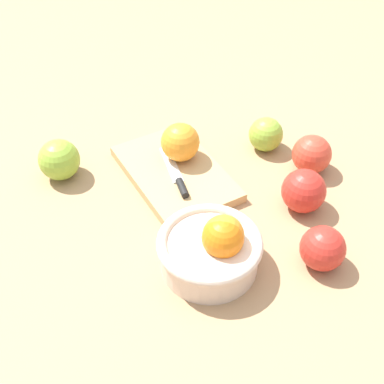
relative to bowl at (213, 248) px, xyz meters
name	(u,v)px	position (x,y,z in m)	size (l,w,h in m)	color
ground_plane	(200,199)	(0.13, -0.10, -0.04)	(2.40, 2.40, 0.00)	tan
bowl	(213,248)	(0.00, 0.00, 0.00)	(0.17, 0.17, 0.10)	beige
cutting_board	(175,173)	(0.21, -0.10, -0.03)	(0.26, 0.17, 0.02)	tan
orange_on_board	(180,142)	(0.23, -0.14, 0.01)	(0.08, 0.08, 0.08)	orange
knife	(177,178)	(0.18, -0.09, -0.02)	(0.15, 0.08, 0.01)	silver
apple_front_left	(323,248)	(-0.12, -0.13, -0.01)	(0.08, 0.08, 0.08)	red
apple_front_center	(266,134)	(0.15, -0.30, -0.01)	(0.07, 0.07, 0.07)	#8EB738
apple_back_right	(59,160)	(0.36, 0.05, 0.00)	(0.08, 0.08, 0.08)	#8EB738
apple_front_left_2	(312,154)	(0.04, -0.31, -0.01)	(0.08, 0.08, 0.08)	#D6422D
apple_front_left_3	(304,191)	(-0.02, -0.22, 0.00)	(0.08, 0.08, 0.08)	red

